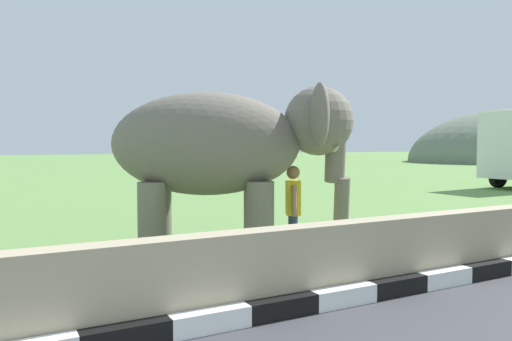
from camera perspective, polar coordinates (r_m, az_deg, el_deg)
name	(u,v)px	position (r m, az deg, el deg)	size (l,w,h in m)	color
barrier_parapet	(276,269)	(6.10, 2.39, -11.34)	(28.00, 0.36, 1.00)	tan
elephant	(229,147)	(8.16, -3.17, 2.70)	(4.03, 3.23, 2.99)	slate
person_handler	(293,208)	(8.48, 4.31, -4.38)	(0.40, 0.64, 1.66)	navy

